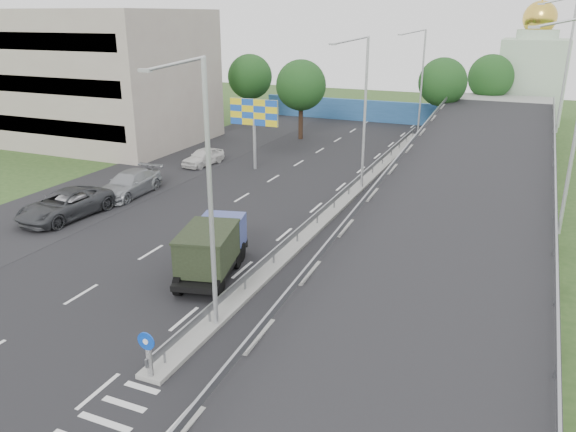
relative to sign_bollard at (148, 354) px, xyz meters
The scene contains 23 objects.
ground 2.41m from the sign_bollard, 90.00° to the right, with size 160.00×160.00×0.00m, color #2D4C1E.
road_surface 18.11m from the sign_bollard, 99.55° to the left, with size 26.00×90.00×0.04m, color black.
parking_strip 23.98m from the sign_bollard, 131.91° to the left, with size 8.00×90.00×0.05m, color black.
median 21.85m from the sign_bollard, 90.00° to the left, with size 1.00×44.00×0.20m, color gray.
overpass_ramp 23.09m from the sign_bollard, 71.04° to the left, with size 10.00×50.00×3.50m.
median_guardrail 21.83m from the sign_bollard, 90.00° to the left, with size 0.09×44.00×0.71m.
sign_bollard is the anchor object (origin of this frame).
lamp_post_near 6.12m from the sign_bollard, 88.36° to the left, with size 2.74×0.18×10.08m.
lamp_post_mid 24.30m from the sign_bollard, 89.74° to the left, with size 2.74×0.18×10.08m.
lamp_post_far 44.08m from the sign_bollard, 89.86° to the left, with size 2.74×0.18×10.08m.
beige_building 42.59m from the sign_bollard, 135.17° to the left, with size 24.00×14.00×12.00m, color #A39389.
blue_wall 49.99m from the sign_bollard, 94.59° to the left, with size 30.00×0.50×2.40m, color #245287.
church 58.84m from the sign_bollard, 80.19° to the left, with size 7.00×7.00×13.80m.
billboard 27.53m from the sign_bollard, 109.21° to the left, with size 4.00×0.24×5.50m.
tree_left_mid 39.34m from the sign_bollard, 104.81° to the left, with size 4.80×4.80×7.60m.
tree_median_far 46.06m from the sign_bollard, 87.50° to the left, with size 4.80×4.80×7.60m.
tree_left_far 46.64m from the sign_bollard, 112.80° to the left, with size 4.80×4.80×7.60m.
tree_ramp_far 53.33m from the sign_bollard, 83.52° to the left, with size 4.80×4.80×7.60m.
dump_truck 8.23m from the sign_bollard, 105.82° to the left, with size 3.36×5.99×2.50m.
parked_car_b 18.28m from the sign_bollard, 141.15° to the left, with size 1.42×4.08×1.34m, color #9C9BA1.
parked_car_c 18.21m from the sign_bollard, 142.11° to the left, with size 2.76×6.00×1.67m, color #323438.
parked_car_d 21.37m from the sign_bollard, 129.97° to the left, with size 2.26×5.55×1.61m, color gray.
parked_car_e 28.60m from the sign_bollard, 117.95° to the left, with size 1.64×4.07×1.39m, color silver.
Camera 1 is at (10.48, -10.50, 11.54)m, focal length 35.00 mm.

